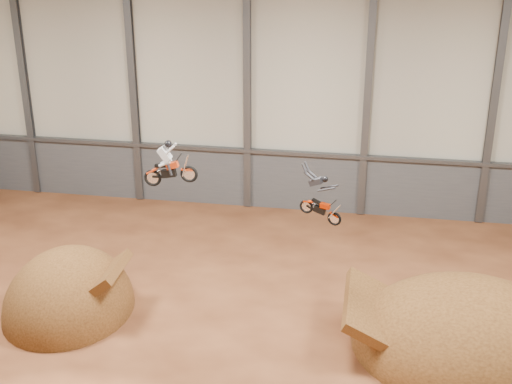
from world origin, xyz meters
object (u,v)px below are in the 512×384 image
(landing_ramp, at_px, (467,348))
(fmx_rider_b, at_px, (320,195))
(fmx_rider_a, at_px, (171,161))
(takeoff_ramp, at_px, (70,310))

(landing_ramp, height_order, fmx_rider_b, fmx_rider_b)
(landing_ramp, relative_size, fmx_rider_a, 4.01)
(fmx_rider_a, bearing_deg, landing_ramp, -9.96)
(landing_ramp, distance_m, fmx_rider_a, 14.62)
(landing_ramp, distance_m, fmx_rider_b, 9.05)
(fmx_rider_b, bearing_deg, fmx_rider_a, -176.46)
(landing_ramp, height_order, fmx_rider_a, fmx_rider_a)
(landing_ramp, relative_size, fmx_rider_b, 3.96)
(takeoff_ramp, distance_m, fmx_rider_b, 12.80)
(takeoff_ramp, xyz_separation_m, fmx_rider_b, (11.04, -0.09, 6.48))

